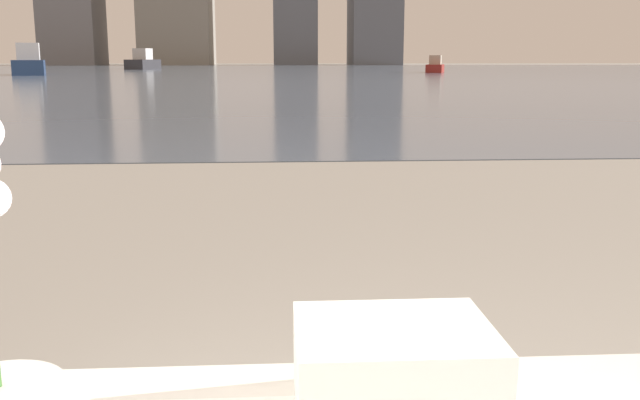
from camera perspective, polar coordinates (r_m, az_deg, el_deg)
towel_stack at (r=0.97m, az=5.91°, el=-13.34°), size 0.26×0.21×0.12m
harbor_water at (r=62.04m, az=-3.59°, el=10.30°), size 180.00×110.00×0.01m
harbor_boat_0 at (r=53.69m, az=9.20°, el=10.50°), size 2.05×3.50×1.24m
harbor_boat_1 at (r=71.61m, az=-13.97°, el=10.67°), size 2.69×5.46×1.96m
harbor_boat_2 at (r=48.89m, az=-22.25°, el=10.06°), size 3.15×5.51×1.96m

